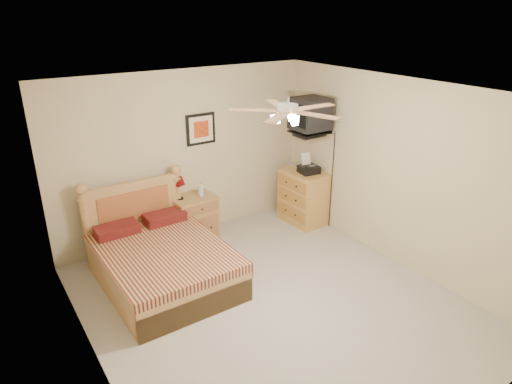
# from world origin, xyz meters

# --- Properties ---
(floor) EXTENTS (4.50, 4.50, 0.00)m
(floor) POSITION_xyz_m (0.00, 0.00, 0.00)
(floor) COLOR #A7A097
(floor) RESTS_ON ground
(ceiling) EXTENTS (4.00, 4.50, 0.04)m
(ceiling) POSITION_xyz_m (0.00, 0.00, 2.50)
(ceiling) COLOR white
(ceiling) RESTS_ON ground
(wall_back) EXTENTS (4.00, 0.04, 2.50)m
(wall_back) POSITION_xyz_m (0.00, 2.25, 1.25)
(wall_back) COLOR beige
(wall_back) RESTS_ON ground
(wall_front) EXTENTS (4.00, 0.04, 2.50)m
(wall_front) POSITION_xyz_m (0.00, -2.25, 1.25)
(wall_front) COLOR beige
(wall_front) RESTS_ON ground
(wall_left) EXTENTS (0.04, 4.50, 2.50)m
(wall_left) POSITION_xyz_m (-2.00, 0.00, 1.25)
(wall_left) COLOR beige
(wall_left) RESTS_ON ground
(wall_right) EXTENTS (0.04, 4.50, 2.50)m
(wall_right) POSITION_xyz_m (2.00, 0.00, 1.25)
(wall_right) COLOR beige
(wall_right) RESTS_ON ground
(bed) EXTENTS (1.45, 1.89, 1.21)m
(bed) POSITION_xyz_m (-0.89, 1.12, 0.61)
(bed) COLOR #BA824B
(bed) RESTS_ON ground
(nightstand) EXTENTS (0.66, 0.51, 0.68)m
(nightstand) POSITION_xyz_m (-0.02, 2.00, 0.34)
(nightstand) COLOR #A27343
(nightstand) RESTS_ON ground
(table_lamp) EXTENTS (0.25, 0.25, 0.35)m
(table_lamp) POSITION_xyz_m (-0.21, 2.05, 0.86)
(table_lamp) COLOR #5A080B
(table_lamp) RESTS_ON nightstand
(lotion_bottle) EXTENTS (0.12, 0.12, 0.23)m
(lotion_bottle) POSITION_xyz_m (0.09, 1.96, 0.80)
(lotion_bottle) COLOR silver
(lotion_bottle) RESTS_ON nightstand
(framed_picture) EXTENTS (0.46, 0.04, 0.46)m
(framed_picture) POSITION_xyz_m (0.27, 2.23, 1.62)
(framed_picture) COLOR black
(framed_picture) RESTS_ON wall_back
(dresser) EXTENTS (0.54, 0.75, 0.86)m
(dresser) POSITION_xyz_m (1.73, 1.56, 0.43)
(dresser) COLOR #AD813A
(dresser) RESTS_ON ground
(fax_machine) EXTENTS (0.32, 0.33, 0.30)m
(fax_machine) POSITION_xyz_m (1.75, 1.49, 1.01)
(fax_machine) COLOR black
(fax_machine) RESTS_ON dresser
(magazine_lower) EXTENTS (0.20, 0.27, 0.02)m
(magazine_lower) POSITION_xyz_m (1.70, 1.81, 0.88)
(magazine_lower) COLOR beige
(magazine_lower) RESTS_ON dresser
(magazine_upper) EXTENTS (0.20, 0.26, 0.02)m
(magazine_upper) POSITION_xyz_m (1.71, 1.83, 0.90)
(magazine_upper) COLOR gray
(magazine_upper) RESTS_ON magazine_lower
(wall_tv) EXTENTS (0.56, 0.46, 0.58)m
(wall_tv) POSITION_xyz_m (1.75, 1.34, 1.81)
(wall_tv) COLOR black
(wall_tv) RESTS_ON wall_right
(ceiling_fan) EXTENTS (1.14, 1.14, 0.28)m
(ceiling_fan) POSITION_xyz_m (0.00, -0.20, 2.36)
(ceiling_fan) COLOR silver
(ceiling_fan) RESTS_ON ceiling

